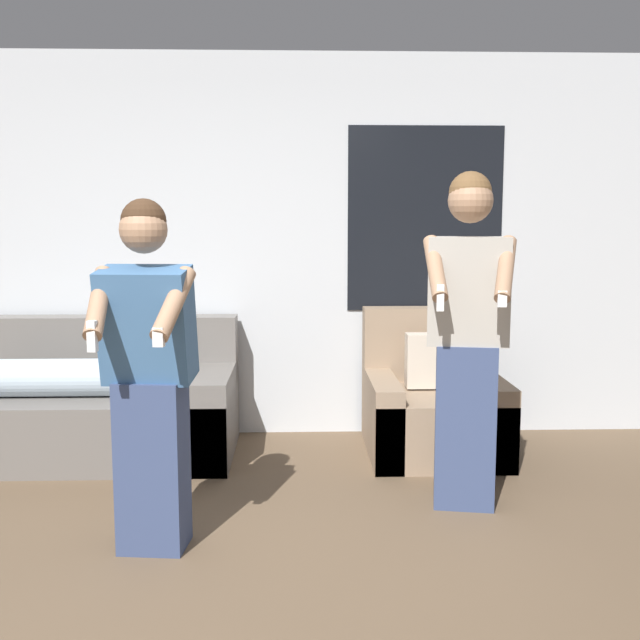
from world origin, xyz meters
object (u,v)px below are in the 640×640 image
person_left (149,376)px  person_right (467,337)px  couch (88,408)px  armchair (432,406)px

person_left → person_right: size_ratio=0.91×
couch → person_right: 2.55m
couch → person_left: 1.72m
armchair → person_left: size_ratio=0.58×
armchair → person_left: 2.23m
couch → person_left: (0.70, -1.48, 0.52)m
person_left → couch: bearing=115.2°
armchair → person_left: (-1.58, -1.49, 0.53)m
person_right → couch: bearing=156.9°
armchair → person_right: size_ratio=0.53×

